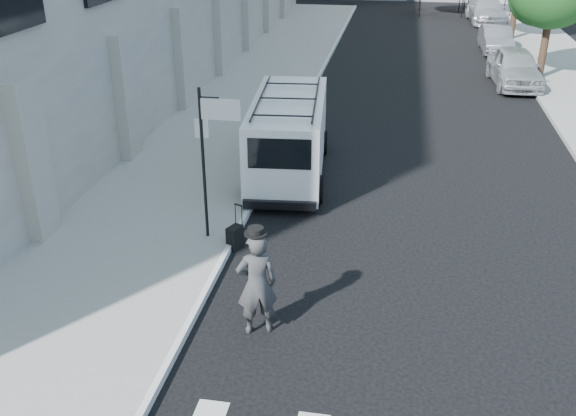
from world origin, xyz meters
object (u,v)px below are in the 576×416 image
at_px(cargo_van, 289,135).
at_px(parked_car_c, 486,10).
at_px(parked_car_b, 496,39).
at_px(parked_car_a, 515,67).
at_px(businessman, 257,284).
at_px(suitcase, 235,237).

bearing_deg(cargo_van, parked_car_c, 68.21).
height_order(cargo_van, parked_car_b, cargo_van).
distance_m(parked_car_a, parked_car_c, 16.11).
distance_m(businessman, parked_car_c, 35.81).
distance_m(parked_car_a, parked_car_b, 6.78).
bearing_deg(parked_car_b, parked_car_a, -90.75).
height_order(businessman, parked_car_a, businessman).
xyz_separation_m(suitcase, parked_car_b, (8.25, 22.71, 0.39)).
bearing_deg(parked_car_c, parked_car_b, -96.37).
bearing_deg(businessman, parked_car_b, -126.35).
bearing_deg(suitcase, parked_car_b, 94.26).
relative_size(suitcase, parked_car_a, 0.23).
height_order(businessman, parked_car_b, businessman).
bearing_deg(suitcase, businessman, -44.15).
bearing_deg(parked_car_b, businessman, -106.14).
xyz_separation_m(cargo_van, parked_car_c, (8.25, 27.39, -0.40)).
height_order(suitcase, parked_car_c, parked_car_c).
bearing_deg(parked_car_c, suitcase, -108.80).
bearing_deg(cargo_van, parked_car_b, 61.61).
distance_m(suitcase, parked_car_c, 33.20).
bearing_deg(cargo_van, suitcase, -100.49).
bearing_deg(parked_car_a, businessman, -113.76).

